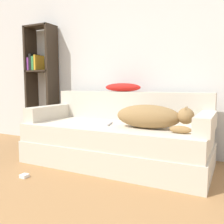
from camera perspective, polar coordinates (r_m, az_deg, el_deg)
The scene contains 10 objects.
wall_back at distance 3.46m, azimuth 2.30°, elevation 13.91°, with size 8.01×0.06×2.70m.
couch at distance 2.84m, azimuth 0.87°, elevation -7.41°, with size 2.05×0.92×0.45m.
couch_backrest at distance 3.12m, azimuth 3.98°, elevation 1.40°, with size 2.01×0.15×0.35m.
couch_arm_left at distance 3.30m, azimuth -14.19°, elevation -0.12°, with size 0.15×0.73×0.17m.
couch_arm_right at distance 2.52m, azimuth 20.68°, elevation -2.32°, with size 0.15×0.73×0.17m.
dog at distance 2.55m, azimuth 8.98°, elevation -1.06°, with size 0.79×0.30×0.24m.
laptop at distance 2.82m, azimuth -3.72°, elevation -2.58°, with size 0.39×0.31×0.02m.
throw_pillow at distance 3.15m, azimuth 2.44°, elevation 5.65°, with size 0.48×0.15×0.11m.
bookshelf at distance 3.98m, azimuth -15.98°, elevation 7.56°, with size 0.46×0.26×1.76m.
power_adapter at distance 2.63m, azimuth -19.39°, elevation -13.61°, with size 0.07×0.07×0.03m.
Camera 1 is at (1.41, -0.22, 0.90)m, focal length 40.00 mm.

